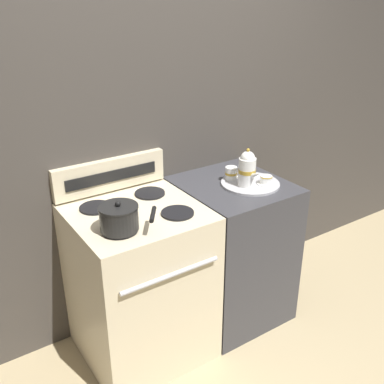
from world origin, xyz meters
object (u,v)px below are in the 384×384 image
object	(u,v)px
saucepan	(119,218)
serving_tray	(250,183)
teacup_left	(244,172)
teacup_right	(266,180)
stove	(140,283)
teapot	(247,169)
creamer_jug	(231,173)

from	to	relation	value
saucepan	serving_tray	xyz separation A→B (m)	(0.90, 0.09, -0.07)
teacup_left	teacup_right	world-z (taller)	same
stove	teapot	xyz separation A→B (m)	(0.69, -0.09, 0.58)
stove	teacup_left	bearing A→B (deg)	2.60
stove	teapot	world-z (taller)	teapot
serving_tray	teacup_right	bearing A→B (deg)	-48.60
saucepan	teacup_left	xyz separation A→B (m)	(0.93, 0.19, -0.04)
serving_tray	teacup_left	distance (m)	0.11
stove	serving_tray	world-z (taller)	serving_tray
serving_tray	teacup_right	size ratio (longest dim) A/B	3.23
teacup_left	serving_tray	bearing A→B (deg)	-108.71
stove	teacup_left	distance (m)	0.92
serving_tray	creamer_jug	world-z (taller)	creamer_jug
stove	serving_tray	size ratio (longest dim) A/B	2.67
creamer_jug	teacup_left	bearing A→B (deg)	-3.72
serving_tray	teacup_left	bearing A→B (deg)	71.29
serving_tray	teacup_right	world-z (taller)	teacup_right
serving_tray	teacup_right	distance (m)	0.10
teacup_right	teapot	bearing A→B (deg)	157.31
teapot	creamer_jug	size ratio (longest dim) A/B	2.93
teacup_right	serving_tray	bearing A→B (deg)	131.40
stove	teacup_left	xyz separation A→B (m)	(0.77, 0.03, 0.50)
teacup_left	teacup_right	bearing A→B (deg)	-80.49
stove	teacup_left	world-z (taller)	teacup_left
teacup_right	creamer_jug	world-z (taller)	creamer_jug
stove	saucepan	distance (m)	0.58
teapot	teacup_left	distance (m)	0.17
teapot	teacup_right	size ratio (longest dim) A/B	2.11
serving_tray	creamer_jug	distance (m)	0.13
saucepan	teacup_right	world-z (taller)	saucepan
teapot	teacup_right	distance (m)	0.14
stove	serving_tray	bearing A→B (deg)	-4.95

